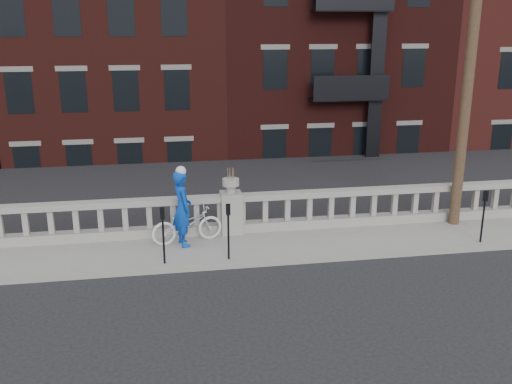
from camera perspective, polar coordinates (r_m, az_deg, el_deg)
ground at (r=11.75m, az=0.04°, el=-11.34°), size 120.00×120.00×0.00m
sidewalk at (r=14.42m, az=-1.99°, el=-5.59°), size 32.00×2.20×0.15m
balustrade at (r=15.10m, az=-2.50°, el=-2.26°), size 28.00×0.34×1.03m
planter_pedestal at (r=15.04m, az=-2.51°, el=-1.58°), size 0.55×0.55×1.76m
lower_level at (r=33.50m, az=-5.81°, el=11.47°), size 80.00×44.00×20.80m
utility_pole at (r=15.98m, az=20.88°, el=14.53°), size 1.60×0.28×10.00m
parking_meter_a at (r=13.19m, az=-9.28°, el=-3.67°), size 0.10×0.09×1.36m
parking_meter_b at (r=13.27m, az=-2.79°, el=-3.33°), size 0.10×0.09×1.36m
parking_meter_c at (r=15.38m, az=21.83°, el=-1.73°), size 0.10×0.09×1.36m
bicycle at (r=14.52m, az=-6.92°, el=-3.21°), size 1.91×1.01×0.95m
cyclist at (r=14.19m, az=-7.39°, el=-1.62°), size 0.63×0.80×1.93m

